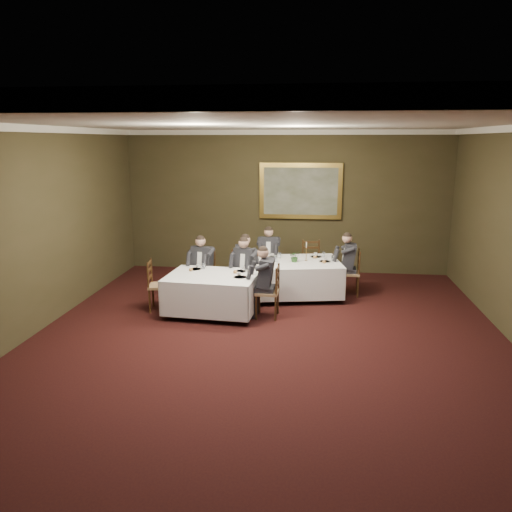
% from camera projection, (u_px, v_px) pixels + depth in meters
% --- Properties ---
extents(ground, '(10.00, 10.00, 0.00)m').
position_uv_depth(ground, '(265.00, 349.00, 7.95)').
color(ground, black).
rests_on(ground, ground).
extents(ceiling, '(8.00, 10.00, 0.10)m').
position_uv_depth(ceiling, '(266.00, 122.00, 7.16)').
color(ceiling, silver).
rests_on(ceiling, back_wall).
extents(back_wall, '(8.00, 0.10, 3.50)m').
position_uv_depth(back_wall, '(286.00, 202.00, 12.39)').
color(back_wall, '#38331C').
rests_on(back_wall, ground).
extents(front_wall, '(8.00, 0.10, 3.50)m').
position_uv_depth(front_wall, '(174.00, 422.00, 2.72)').
color(front_wall, '#38331C').
rests_on(front_wall, ground).
extents(left_wall, '(0.10, 10.00, 3.50)m').
position_uv_depth(left_wall, '(19.00, 236.00, 8.02)').
color(left_wall, '#38331C').
rests_on(left_wall, ground).
extents(crown_molding, '(8.00, 10.00, 0.12)m').
position_uv_depth(crown_molding, '(266.00, 127.00, 7.17)').
color(crown_molding, white).
rests_on(crown_molding, back_wall).
extents(table_main, '(2.07, 1.71, 0.67)m').
position_uv_depth(table_main, '(296.00, 276.00, 10.58)').
color(table_main, black).
rests_on(table_main, ground).
extents(table_second, '(1.79, 1.42, 0.67)m').
position_uv_depth(table_second, '(213.00, 291.00, 9.52)').
color(table_second, black).
rests_on(table_second, ground).
extents(chair_main_backleft, '(0.45, 0.43, 1.00)m').
position_uv_depth(chair_main_backleft, '(269.00, 272.00, 11.51)').
color(chair_main_backleft, '#916F49').
rests_on(chair_main_backleft, ground).
extents(diner_main_backleft, '(0.43, 0.49, 1.35)m').
position_uv_depth(diner_main_backleft, '(269.00, 263.00, 11.44)').
color(diner_main_backleft, black).
rests_on(diner_main_backleft, chair_main_backleft).
extents(chair_main_backright, '(0.48, 0.46, 1.00)m').
position_uv_depth(chair_main_backright, '(311.00, 271.00, 11.57)').
color(chair_main_backright, '#916F49').
rests_on(chair_main_backright, ground).
extents(chair_main_endleft, '(0.49, 0.51, 1.00)m').
position_uv_depth(chair_main_endleft, '(241.00, 284.00, 10.55)').
color(chair_main_endleft, '#916F49').
rests_on(chair_main_endleft, ground).
extents(diner_main_endleft, '(0.55, 0.48, 1.35)m').
position_uv_depth(diner_main_endleft, '(242.00, 274.00, 10.49)').
color(diner_main_endleft, black).
rests_on(diner_main_endleft, chair_main_endleft).
extents(chair_main_endright, '(0.43, 0.45, 1.00)m').
position_uv_depth(chair_main_endright, '(350.00, 282.00, 10.69)').
color(chair_main_endright, '#916F49').
rests_on(chair_main_endright, ground).
extents(diner_main_endright, '(0.49, 0.43, 1.35)m').
position_uv_depth(diner_main_endright, '(350.00, 272.00, 10.64)').
color(diner_main_endright, black).
rests_on(diner_main_endright, chair_main_endright).
extents(chair_sec_backleft, '(0.52, 0.50, 1.00)m').
position_uv_depth(chair_sec_backleft, '(203.00, 285.00, 10.47)').
color(chair_sec_backleft, '#916F49').
rests_on(chair_sec_backleft, ground).
extents(diner_sec_backleft, '(0.49, 0.55, 1.35)m').
position_uv_depth(diner_sec_backleft, '(203.00, 275.00, 10.41)').
color(diner_sec_backleft, black).
rests_on(diner_sec_backleft, chair_sec_backleft).
extents(chair_sec_backright, '(0.54, 0.52, 1.00)m').
position_uv_depth(chair_sec_backright, '(246.00, 287.00, 10.30)').
color(chair_sec_backright, '#916F49').
rests_on(chair_sec_backright, ground).
extents(diner_sec_backright, '(0.51, 0.57, 1.35)m').
position_uv_depth(diner_sec_backright, '(245.00, 277.00, 10.24)').
color(diner_sec_backright, black).
rests_on(diner_sec_backright, chair_sec_backright).
extents(chair_sec_endright, '(0.44, 0.46, 1.00)m').
position_uv_depth(chair_sec_endright, '(268.00, 302.00, 9.35)').
color(chair_sec_endright, '#916F49').
rests_on(chair_sec_endright, ground).
extents(diner_sec_endright, '(0.49, 0.43, 1.35)m').
position_uv_depth(diner_sec_endright, '(267.00, 291.00, 9.30)').
color(diner_sec_endright, black).
rests_on(diner_sec_endright, chair_sec_endright).
extents(chair_sec_endleft, '(0.48, 0.50, 1.00)m').
position_uv_depth(chair_sec_endleft, '(160.00, 296.00, 9.76)').
color(chair_sec_endleft, '#916F49').
rests_on(chair_sec_endleft, ground).
extents(centerpiece, '(0.27, 0.24, 0.25)m').
position_uv_depth(centerpiece, '(295.00, 256.00, 10.42)').
color(centerpiece, '#2D5926').
rests_on(centerpiece, table_main).
extents(candlestick, '(0.06, 0.06, 0.42)m').
position_uv_depth(candlestick, '(306.00, 254.00, 10.52)').
color(candlestick, '#B38536').
rests_on(candlestick, table_main).
extents(place_setting_table_main, '(0.33, 0.31, 0.14)m').
position_uv_depth(place_setting_table_main, '(274.00, 256.00, 10.87)').
color(place_setting_table_main, white).
rests_on(place_setting_table_main, table_main).
extents(place_setting_table_second, '(0.33, 0.31, 0.14)m').
position_uv_depth(place_setting_table_second, '(198.00, 267.00, 9.89)').
color(place_setting_table_second, white).
rests_on(place_setting_table_second, table_second).
extents(painting, '(2.02, 0.09, 1.37)m').
position_uv_depth(painting, '(301.00, 191.00, 12.22)').
color(painting, gold).
rests_on(painting, back_wall).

